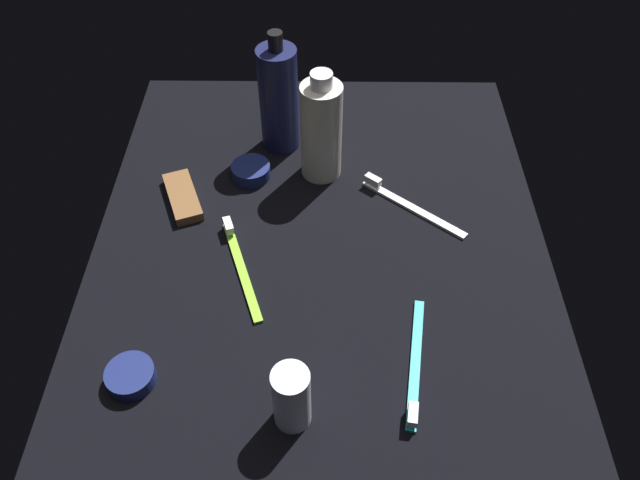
{
  "coord_description": "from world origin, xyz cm",
  "views": [
    {
      "loc": [
        -55.5,
        -0.6,
        65.28
      ],
      "look_at": [
        0.0,
        0.0,
        3.0
      ],
      "focal_mm": 34.49,
      "sensor_mm": 36.0,
      "label": 1
    }
  ],
  "objects_px": {
    "toothbrush_lime": "(240,262)",
    "cream_tin_left": "(131,376)",
    "cream_tin_right": "(251,171)",
    "toothbrush_white": "(407,203)",
    "deodorant_stick": "(292,398)",
    "bodywash_bottle": "(322,130)",
    "snack_bar_brown": "(183,197)",
    "lotion_bottle": "(279,99)",
    "toothbrush_teal": "(415,368)"
  },
  "relations": [
    {
      "from": "lotion_bottle",
      "to": "toothbrush_lime",
      "type": "height_order",
      "value": "lotion_bottle"
    },
    {
      "from": "bodywash_bottle",
      "to": "toothbrush_lime",
      "type": "relative_size",
      "value": 1.03
    },
    {
      "from": "bodywash_bottle",
      "to": "cream_tin_right",
      "type": "xyz_separation_m",
      "value": [
        -0.01,
        0.11,
        -0.07
      ]
    },
    {
      "from": "toothbrush_white",
      "to": "snack_bar_brown",
      "type": "xyz_separation_m",
      "value": [
        0.01,
        0.34,
        0.0
      ]
    },
    {
      "from": "toothbrush_lime",
      "to": "cream_tin_left",
      "type": "distance_m",
      "value": 0.21
    },
    {
      "from": "cream_tin_right",
      "to": "toothbrush_white",
      "type": "bearing_deg",
      "value": -105.06
    },
    {
      "from": "cream_tin_left",
      "to": "bodywash_bottle",
      "type": "bearing_deg",
      "value": -30.83
    },
    {
      "from": "toothbrush_lime",
      "to": "cream_tin_left",
      "type": "xyz_separation_m",
      "value": [
        -0.18,
        0.11,
        0.0
      ]
    },
    {
      "from": "deodorant_stick",
      "to": "toothbrush_lime",
      "type": "relative_size",
      "value": 0.53
    },
    {
      "from": "bodywash_bottle",
      "to": "toothbrush_white",
      "type": "bearing_deg",
      "value": -120.94
    },
    {
      "from": "lotion_bottle",
      "to": "snack_bar_brown",
      "type": "bearing_deg",
      "value": 134.02
    },
    {
      "from": "bodywash_bottle",
      "to": "cream_tin_right",
      "type": "distance_m",
      "value": 0.13
    },
    {
      "from": "toothbrush_lime",
      "to": "toothbrush_white",
      "type": "xyz_separation_m",
      "value": [
        0.12,
        -0.24,
        0.0
      ]
    },
    {
      "from": "cream_tin_left",
      "to": "cream_tin_right",
      "type": "xyz_separation_m",
      "value": [
        0.36,
        -0.11,
        0.0
      ]
    },
    {
      "from": "lotion_bottle",
      "to": "toothbrush_teal",
      "type": "bearing_deg",
      "value": -156.73
    },
    {
      "from": "deodorant_stick",
      "to": "snack_bar_brown",
      "type": "distance_m",
      "value": 0.39
    },
    {
      "from": "cream_tin_right",
      "to": "lotion_bottle",
      "type": "bearing_deg",
      "value": -28.06
    },
    {
      "from": "deodorant_stick",
      "to": "snack_bar_brown",
      "type": "height_order",
      "value": "deodorant_stick"
    },
    {
      "from": "toothbrush_lime",
      "to": "cream_tin_right",
      "type": "distance_m",
      "value": 0.18
    },
    {
      "from": "deodorant_stick",
      "to": "cream_tin_right",
      "type": "height_order",
      "value": "deodorant_stick"
    },
    {
      "from": "deodorant_stick",
      "to": "toothbrush_white",
      "type": "height_order",
      "value": "deodorant_stick"
    },
    {
      "from": "toothbrush_white",
      "to": "cream_tin_left",
      "type": "height_order",
      "value": "toothbrush_white"
    },
    {
      "from": "bodywash_bottle",
      "to": "cream_tin_right",
      "type": "height_order",
      "value": "bodywash_bottle"
    },
    {
      "from": "bodywash_bottle",
      "to": "cream_tin_left",
      "type": "height_order",
      "value": "bodywash_bottle"
    },
    {
      "from": "toothbrush_lime",
      "to": "toothbrush_teal",
      "type": "height_order",
      "value": "same"
    },
    {
      "from": "bodywash_bottle",
      "to": "snack_bar_brown",
      "type": "height_order",
      "value": "bodywash_bottle"
    },
    {
      "from": "deodorant_stick",
      "to": "toothbrush_lime",
      "type": "height_order",
      "value": "deodorant_stick"
    },
    {
      "from": "bodywash_bottle",
      "to": "snack_bar_brown",
      "type": "bearing_deg",
      "value": 108.06
    },
    {
      "from": "toothbrush_lime",
      "to": "cream_tin_right",
      "type": "xyz_separation_m",
      "value": [
        0.18,
        -0.0,
        0.0
      ]
    },
    {
      "from": "bodywash_bottle",
      "to": "toothbrush_lime",
      "type": "xyz_separation_m",
      "value": [
        -0.19,
        0.11,
        -0.08
      ]
    },
    {
      "from": "bodywash_bottle",
      "to": "deodorant_stick",
      "type": "relative_size",
      "value": 1.95
    },
    {
      "from": "cream_tin_right",
      "to": "snack_bar_brown",
      "type": "bearing_deg",
      "value": 119.68
    },
    {
      "from": "lotion_bottle",
      "to": "cream_tin_left",
      "type": "height_order",
      "value": "lotion_bottle"
    },
    {
      "from": "toothbrush_white",
      "to": "lotion_bottle",
      "type": "bearing_deg",
      "value": 53.56
    },
    {
      "from": "cream_tin_left",
      "to": "toothbrush_teal",
      "type": "bearing_deg",
      "value": -87.24
    },
    {
      "from": "lotion_bottle",
      "to": "toothbrush_teal",
      "type": "distance_m",
      "value": 0.47
    },
    {
      "from": "toothbrush_teal",
      "to": "snack_bar_brown",
      "type": "distance_m",
      "value": 0.43
    },
    {
      "from": "toothbrush_lime",
      "to": "cream_tin_right",
      "type": "bearing_deg",
      "value": -0.12
    },
    {
      "from": "snack_bar_brown",
      "to": "deodorant_stick",
      "type": "bearing_deg",
      "value": -174.05
    },
    {
      "from": "toothbrush_teal",
      "to": "deodorant_stick",
      "type": "bearing_deg",
      "value": 112.82
    },
    {
      "from": "bodywash_bottle",
      "to": "cream_tin_left",
      "type": "xyz_separation_m",
      "value": [
        -0.37,
        0.22,
        -0.07
      ]
    },
    {
      "from": "bodywash_bottle",
      "to": "toothbrush_lime",
      "type": "bearing_deg",
      "value": 150.08
    },
    {
      "from": "lotion_bottle",
      "to": "toothbrush_teal",
      "type": "relative_size",
      "value": 1.12
    },
    {
      "from": "deodorant_stick",
      "to": "toothbrush_teal",
      "type": "relative_size",
      "value": 0.51
    },
    {
      "from": "toothbrush_teal",
      "to": "snack_bar_brown",
      "type": "height_order",
      "value": "toothbrush_teal"
    },
    {
      "from": "lotion_bottle",
      "to": "deodorant_stick",
      "type": "distance_m",
      "value": 0.49
    },
    {
      "from": "toothbrush_white",
      "to": "cream_tin_left",
      "type": "bearing_deg",
      "value": 130.17
    },
    {
      "from": "deodorant_stick",
      "to": "cream_tin_left",
      "type": "xyz_separation_m",
      "value": [
        0.04,
        0.19,
        -0.04
      ]
    },
    {
      "from": "deodorant_stick",
      "to": "cream_tin_left",
      "type": "height_order",
      "value": "deodorant_stick"
    },
    {
      "from": "lotion_bottle",
      "to": "toothbrush_lime",
      "type": "distance_m",
      "value": 0.28
    }
  ]
}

